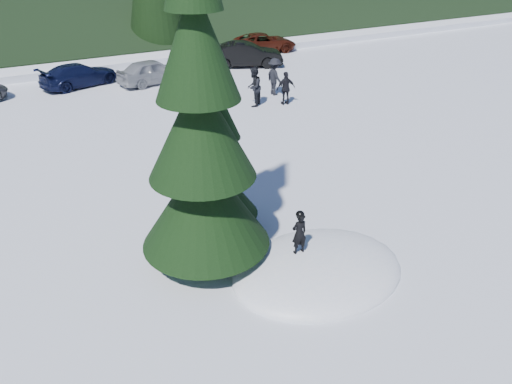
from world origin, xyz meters
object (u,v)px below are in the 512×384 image
adult_0 (254,87)px  car_6 (263,42)px  spruce_short (217,158)px  car_3 (79,75)px  car_4 (153,71)px  child_skier (299,233)px  adult_2 (275,77)px  spruce_tall (201,140)px  car_5 (246,54)px  adult_1 (286,88)px

adult_0 → car_6: (6.21, 10.08, -0.30)m
spruce_short → car_3: spruce_short is taller
car_4 → car_6: car_4 is taller
child_skier → car_3: bearing=-83.1°
adult_2 → car_4: size_ratio=0.47×
spruce_tall → car_5: bearing=59.5°
spruce_tall → adult_2: 14.79m
spruce_short → adult_0: 10.98m
adult_0 → car_6: adult_0 is taller
spruce_tall → adult_2: (8.86, 11.59, -2.39)m
spruce_short → car_5: (9.30, 16.09, -1.37)m
child_skier → adult_1: size_ratio=0.69×
car_6 → child_skier: bearing=162.0°
adult_0 → car_3: bearing=-93.2°
adult_2 → car_4: adult_2 is taller
car_6 → adult_2: bearing=163.3°
spruce_tall → adult_2: spruce_tall is taller
car_3 → spruce_tall: bearing=161.9°
spruce_tall → car_3: bearing=88.6°
spruce_short → car_6: spruce_short is taller
child_skier → car_6: (11.41, 21.98, -0.40)m
spruce_short → car_4: (3.08, 15.19, -1.44)m
spruce_tall → car_6: bearing=57.2°
adult_1 → car_5: (1.78, 7.53, -0.06)m
spruce_tall → adult_0: size_ratio=4.63×
child_skier → adult_1: bearing=-117.6°
spruce_short → car_4: bearing=78.5°
adult_2 → car_6: 10.00m
spruce_short → car_6: bearing=57.4°
spruce_short → adult_0: (6.05, 9.09, -1.17)m
adult_2 → car_3: (-8.42, 6.39, -0.32)m
adult_2 → car_6: bearing=-28.1°
adult_0 → car_4: (-2.97, 6.11, -0.26)m
car_4 → car_6: (9.18, 3.97, -0.04)m
adult_1 → child_skier: bearing=68.8°
car_5 → adult_2: bearing=-170.2°
car_4 → car_6: 10.01m
spruce_short → adult_0: bearing=56.3°
spruce_tall → car_3: (0.45, 17.98, -2.71)m
car_3 → car_6: car_6 is taller
car_5 → car_6: car_5 is taller
adult_2 → spruce_short: bearing=140.4°
car_3 → adult_1: bearing=-151.5°
adult_2 → car_5: (1.44, 5.90, -0.19)m
spruce_tall → adult_0: bearing=56.1°
adult_1 → car_5: 7.74m
adult_0 → adult_2: adult_0 is taller
spruce_short → adult_1: spruce_short is taller
car_4 → adult_1: bearing=-157.1°
child_skier → adult_2: size_ratio=0.59×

